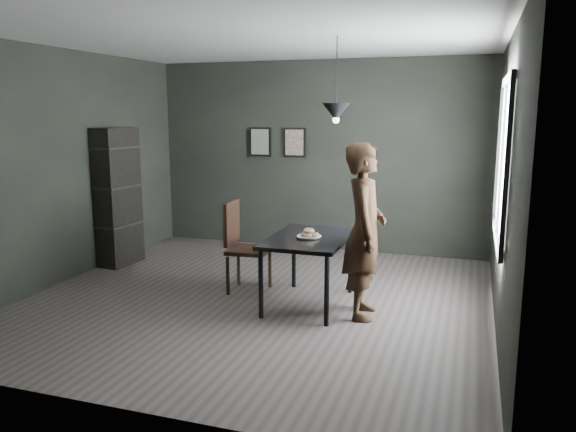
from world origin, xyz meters
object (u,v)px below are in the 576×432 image
(pendant_lamp, at_px, (336,112))
(shelf_unit, at_px, (117,197))
(white_plate, at_px, (309,237))
(woman, at_px, (365,231))
(wood_chair, at_px, (241,240))
(cafe_table, at_px, (309,244))

(pendant_lamp, bearing_deg, shelf_unit, 167.81)
(white_plate, relative_size, woman, 0.13)
(shelf_unit, bearing_deg, woman, -9.52)
(white_plate, bearing_deg, wood_chair, 163.83)
(cafe_table, xyz_separation_m, pendant_lamp, (0.25, 0.10, 1.38))
(shelf_unit, bearing_deg, cafe_table, -9.90)
(woman, distance_m, pendant_lamp, 1.25)
(woman, height_order, pendant_lamp, pendant_lamp)
(wood_chair, bearing_deg, pendant_lamp, -11.28)
(shelf_unit, distance_m, pendant_lamp, 3.43)
(cafe_table, distance_m, pendant_lamp, 1.41)
(cafe_table, height_order, pendant_lamp, pendant_lamp)
(cafe_table, relative_size, shelf_unit, 0.65)
(wood_chair, bearing_deg, white_plate, -21.33)
(white_plate, distance_m, woman, 0.63)
(cafe_table, xyz_separation_m, white_plate, (0.01, -0.04, 0.08))
(white_plate, bearing_deg, pendant_lamp, 29.82)
(white_plate, bearing_deg, cafe_table, 107.98)
(cafe_table, distance_m, white_plate, 0.09)
(woman, bearing_deg, shelf_unit, 67.00)
(white_plate, height_order, woman, woman)
(shelf_unit, relative_size, pendant_lamp, 2.13)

